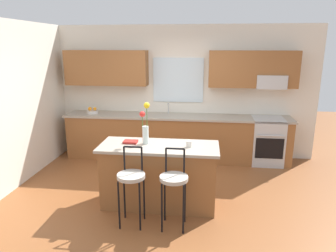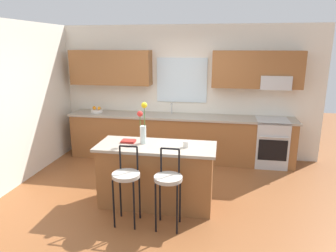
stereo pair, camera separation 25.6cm
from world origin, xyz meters
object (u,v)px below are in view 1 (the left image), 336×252
object	(u,v)px
oven_range	(267,141)
bar_stool_near	(131,179)
bar_stool_middle	(174,182)
cookbook	(130,142)
mug_ceramic	(189,144)
fruit_bowl_oranges	(92,111)
kitchen_island	(159,175)
flower_vase	(145,126)

from	to	relation	value
oven_range	bar_stool_near	distance (m)	3.28
bar_stool_middle	cookbook	world-z (taller)	bar_stool_middle
mug_ceramic	cookbook	size ratio (longest dim) A/B	0.45
bar_stool_near	fruit_bowl_oranges	distance (m)	2.89
oven_range	fruit_bowl_oranges	xyz separation A→B (m)	(-3.57, 0.02, 0.50)
oven_range	mug_ceramic	xyz separation A→B (m)	(-1.44, -1.93, 0.51)
cookbook	fruit_bowl_oranges	size ratio (longest dim) A/B	0.83
cookbook	fruit_bowl_oranges	world-z (taller)	fruit_bowl_oranges
oven_range	bar_stool_middle	bearing A→B (deg)	-122.84
fruit_bowl_oranges	bar_stool_middle	bearing A→B (deg)	-51.68
cookbook	kitchen_island	bearing A→B (deg)	-8.75
bar_stool_near	flower_vase	bearing A→B (deg)	83.41
bar_stool_middle	cookbook	size ratio (longest dim) A/B	5.21
bar_stool_near	bar_stool_middle	distance (m)	0.55
oven_range	kitchen_island	distance (m)	2.68
flower_vase	mug_ceramic	xyz separation A→B (m)	(0.63, -0.07, -0.22)
oven_range	kitchen_island	xyz separation A→B (m)	(-1.87, -1.91, 0.00)
kitchen_island	mug_ceramic	distance (m)	0.66
bar_stool_middle	mug_ceramic	bearing A→B (deg)	74.16
bar_stool_middle	cookbook	xyz separation A→B (m)	(-0.70, 0.63, 0.30)
kitchen_island	flower_vase	size ratio (longest dim) A/B	2.79
kitchen_island	flower_vase	world-z (taller)	flower_vase
flower_vase	mug_ceramic	bearing A→B (deg)	-6.66
oven_range	cookbook	bearing A→B (deg)	-141.24
bar_stool_middle	fruit_bowl_oranges	distance (m)	3.20
bar_stool_middle	bar_stool_near	bearing A→B (deg)	180.00
oven_range	bar_stool_near	xyz separation A→B (m)	(-2.15, -2.47, 0.18)
oven_range	bar_stool_near	size ratio (longest dim) A/B	0.88
oven_range	bar_stool_near	world-z (taller)	bar_stool_near
oven_range	kitchen_island	world-z (taller)	same
bar_stool_middle	flower_vase	distance (m)	0.95
bar_stool_near	mug_ceramic	distance (m)	0.95
bar_stool_near	cookbook	world-z (taller)	bar_stool_near
flower_vase	kitchen_island	bearing A→B (deg)	-14.84
bar_stool_middle	mug_ceramic	size ratio (longest dim) A/B	11.58
oven_range	flower_vase	xyz separation A→B (m)	(-2.07, -1.86, 0.72)
oven_range	fruit_bowl_oranges	world-z (taller)	fruit_bowl_oranges
kitchen_island	mug_ceramic	xyz separation A→B (m)	(0.43, -0.02, 0.50)
bar_stool_near	flower_vase	world-z (taller)	flower_vase
kitchen_island	bar_stool_near	world-z (taller)	bar_stool_near
kitchen_island	bar_stool_near	distance (m)	0.65
flower_vase	mug_ceramic	world-z (taller)	flower_vase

